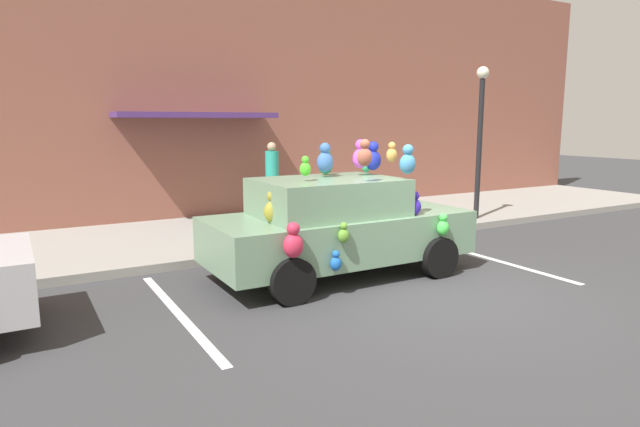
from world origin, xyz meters
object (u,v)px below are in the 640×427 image
street_lamp_post (480,126)px  pedestrian_near_shopfront (272,182)px  teddy_bear_on_sidewalk (357,212)px  plush_covered_car (336,225)px

street_lamp_post → pedestrian_near_shopfront: size_ratio=1.96×
teddy_bear_on_sidewalk → street_lamp_post: size_ratio=0.21×
teddy_bear_on_sidewalk → pedestrian_near_shopfront: (-1.06, 2.04, 0.50)m
street_lamp_post → pedestrian_near_shopfront: (-4.13, 2.49, -1.33)m
plush_covered_car → teddy_bear_on_sidewalk: size_ratio=5.58×
teddy_bear_on_sidewalk → pedestrian_near_shopfront: 2.35m
street_lamp_post → plush_covered_car: bearing=-158.4°
teddy_bear_on_sidewalk → street_lamp_post: bearing=-8.4°
plush_covered_car → street_lamp_post: size_ratio=1.18×
teddy_bear_on_sidewalk → plush_covered_car: bearing=-129.5°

